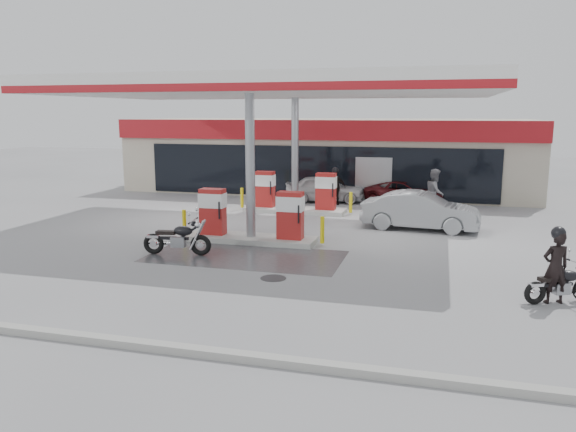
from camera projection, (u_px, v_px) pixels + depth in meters
name	position (u px, v px, depth m)	size (l,w,h in m)	color
ground	(230.00, 255.00, 17.45)	(90.00, 90.00, 0.00)	gray
wet_patch	(245.00, 256.00, 17.32)	(6.00, 3.00, 0.00)	#4C4C4F
drain_cover	(273.00, 278.00, 15.04)	(0.70, 0.70, 0.01)	#38383A
kerb	(99.00, 340.00, 10.80)	(28.00, 0.25, 0.15)	gray
store_building	(330.00, 154.00, 32.20)	(22.00, 8.22, 4.00)	#BBAF9C
canopy	(275.00, 88.00, 21.24)	(16.00, 10.02, 5.51)	silver
pump_island_near	(251.00, 221.00, 19.22)	(5.14, 1.30, 1.78)	#9E9E99
pump_island_far	(295.00, 196.00, 24.91)	(5.14, 1.30, 1.78)	#9E9E99
main_motorcycle	(561.00, 285.00, 13.07)	(1.68, 0.99, 0.93)	black
biker_main	(555.00, 267.00, 12.95)	(0.63, 0.41, 1.72)	black
parked_motorcycle	(178.00, 239.00, 17.44)	(2.17, 0.83, 1.12)	black
sedan_white	(325.00, 189.00, 27.78)	(1.57, 3.89, 1.33)	silver
attendant	(435.00, 192.00, 24.25)	(0.97, 0.75, 1.99)	slate
hatchback_silver	(420.00, 211.00, 21.20)	(1.52, 4.35, 1.43)	gray
parked_car_left	(157.00, 177.00, 33.21)	(1.70, 4.18, 1.21)	gray
parked_car_right	(404.00, 192.00, 27.57)	(1.76, 3.81, 1.06)	#4A1013
biker_walking	(335.00, 187.00, 26.87)	(1.00, 0.42, 1.70)	black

